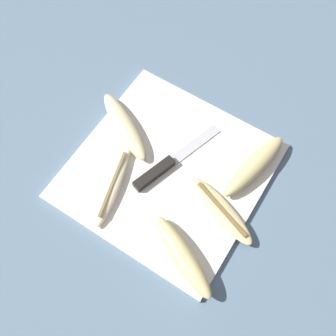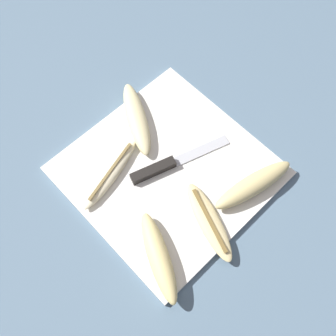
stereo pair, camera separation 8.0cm
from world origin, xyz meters
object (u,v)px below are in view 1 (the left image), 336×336
Objects in this scene: banana_mellow_near at (221,210)px; banana_spotted_left at (254,166)px; banana_golden_short at (183,256)px; banana_bright_far at (113,185)px; banana_soft_right at (124,126)px; knife at (162,168)px.

banana_spotted_left reaches higher than banana_mellow_near.
banana_bright_far is at bearing 166.15° from banana_golden_short.
banana_golden_short reaches higher than banana_bright_far.
banana_spotted_left is at bearing 12.88° from banana_soft_right.
banana_golden_short reaches higher than banana_soft_right.
banana_soft_right reaches higher than knife.
banana_golden_short is 0.96× the size of banana_bright_far.
banana_mellow_near is at bearing 18.79° from banana_bright_far.
banana_mellow_near is at bearing -11.00° from banana_soft_right.
banana_spotted_left is 1.02× the size of banana_soft_right.
banana_spotted_left is 0.28m from banana_soft_right.
knife is 1.24× the size of banana_golden_short.
banana_soft_right is at bearing -178.86° from knife.
banana_soft_right is (-0.06, 0.12, 0.01)m from banana_bright_far.
banana_soft_right is (-0.12, 0.04, 0.01)m from knife.
banana_golden_short is at bearing -13.85° from banana_bright_far.
knife and banana_mellow_near have the same top height.
banana_bright_far is 0.29m from banana_spotted_left.
banana_golden_short reaches higher than banana_spotted_left.
banana_spotted_left is (0.01, 0.12, 0.01)m from banana_mellow_near.
banana_golden_short is (0.13, -0.13, 0.01)m from knife.
banana_spotted_left reaches higher than knife.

